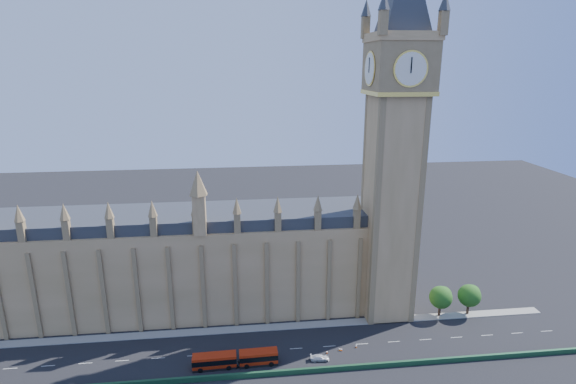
{
  "coord_description": "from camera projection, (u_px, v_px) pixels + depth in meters",
  "views": [
    {
      "loc": [
        -0.45,
        -91.51,
        64.74
      ],
      "look_at": [
        11.19,
        10.0,
        35.86
      ],
      "focal_mm": 28.0,
      "sensor_mm": 36.0,
      "label": 1
    }
  ],
  "objects": [
    {
      "name": "kerb_north",
      "position": [
        245.0,
        329.0,
        114.2
      ],
      "size": [
        160.0,
        3.0,
        0.16
      ],
      "primitive_type": "cube",
      "color": "gray",
      "rests_on": "ground"
    },
    {
      "name": "cone_d",
      "position": [
        342.0,
        350.0,
        105.54
      ],
      "size": [
        0.51,
        0.51,
        0.64
      ],
      "rotation": [
        0.0,
        0.0,
        -0.34
      ],
      "color": "black",
      "rests_on": "ground"
    },
    {
      "name": "car_grey",
      "position": [
        237.0,
        363.0,
        100.1
      ],
      "size": [
        3.85,
        1.69,
        1.29
      ],
      "primitive_type": "imported",
      "rotation": [
        0.0,
        0.0,
        1.53
      ],
      "color": "#3A3C40",
      "rests_on": "ground"
    },
    {
      "name": "red_bus",
      "position": [
        235.0,
        359.0,
        99.94
      ],
      "size": [
        18.98,
        3.39,
        3.22
      ],
      "rotation": [
        0.0,
        0.0,
        0.02
      ],
      "color": "#A9220B",
      "rests_on": "ground"
    },
    {
      "name": "ground",
      "position": [
        245.0,
        352.0,
        105.14
      ],
      "size": [
        400.0,
        400.0,
        0.0
      ],
      "primitive_type": "plane",
      "color": "black",
      "rests_on": "ground"
    },
    {
      "name": "palace_westminster",
      "position": [
        148.0,
        263.0,
        119.66
      ],
      "size": [
        120.0,
        20.0,
        28.0
      ],
      "color": "#A0804D",
      "rests_on": "ground"
    },
    {
      "name": "elizabeth_tower",
      "position": [
        397.0,
        109.0,
        107.85
      ],
      "size": [
        20.59,
        20.59,
        105.0
      ],
      "color": "#A0804D",
      "rests_on": "ground"
    },
    {
      "name": "cone_c",
      "position": [
        340.0,
        349.0,
        105.6
      ],
      "size": [
        0.53,
        0.53,
        0.65
      ],
      "rotation": [
        0.0,
        0.0,
        0.39
      ],
      "color": "black",
      "rests_on": "ground"
    },
    {
      "name": "tree_east_far",
      "position": [
        470.0,
        295.0,
        119.85
      ],
      "size": [
        6.0,
        6.0,
        8.5
      ],
      "color": "#382619",
      "rests_on": "ground"
    },
    {
      "name": "bridge_parapet",
      "position": [
        246.0,
        375.0,
        96.37
      ],
      "size": [
        160.0,
        0.6,
        1.2
      ],
      "primitive_type": "cube",
      "color": "#1E4C2D",
      "rests_on": "ground"
    },
    {
      "name": "tree_east_near",
      "position": [
        441.0,
        297.0,
        118.97
      ],
      "size": [
        6.0,
        6.0,
        8.5
      ],
      "color": "#382619",
      "rests_on": "ground"
    },
    {
      "name": "car_silver",
      "position": [
        259.0,
        361.0,
        100.95
      ],
      "size": [
        4.14,
        1.47,
        1.36
      ],
      "primitive_type": "imported",
      "rotation": [
        0.0,
        0.0,
        1.58
      ],
      "color": "#B0B4B8",
      "rests_on": "ground"
    },
    {
      "name": "car_white",
      "position": [
        320.0,
        358.0,
        102.08
      ],
      "size": [
        4.47,
        2.12,
        1.26
      ],
      "primitive_type": "imported",
      "rotation": [
        0.0,
        0.0,
        1.49
      ],
      "color": "silver",
      "rests_on": "ground"
    },
    {
      "name": "cone_b",
      "position": [
        327.0,
        352.0,
        104.62
      ],
      "size": [
        0.45,
        0.45,
        0.63
      ],
      "rotation": [
        0.0,
        0.0,
        0.14
      ],
      "color": "black",
      "rests_on": "ground"
    },
    {
      "name": "cone_a",
      "position": [
        356.0,
        346.0,
        106.76
      ],
      "size": [
        0.52,
        0.52,
        0.65
      ],
      "rotation": [
        0.0,
        0.0,
        -0.32
      ],
      "color": "black",
      "rests_on": "ground"
    }
  ]
}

